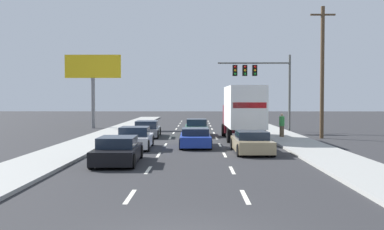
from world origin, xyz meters
name	(u,v)px	position (x,y,z in m)	size (l,w,h in m)	color
ground_plane	(193,138)	(0.00, 25.00, 0.00)	(140.00, 140.00, 0.00)	#2B2B2D
sidewalk_right	(299,143)	(6.71, 20.00, 0.07)	(2.92, 80.00, 0.14)	#9E9E99
sidewalk_left	(87,143)	(-6.71, 20.00, 0.07)	(2.92, 80.00, 0.14)	#9E9E99
lane_markings	(193,141)	(0.00, 22.08, 0.00)	(3.54, 57.00, 0.01)	silver
car_gray	(147,129)	(-3.50, 25.59, 0.57)	(2.02, 4.68, 1.24)	slate
car_white	(135,139)	(-3.32, 17.53, 0.58)	(1.98, 4.24, 1.28)	white
car_black	(118,151)	(-3.27, 11.50, 0.55)	(2.00, 4.49, 1.20)	black
car_green	(196,128)	(0.23, 26.70, 0.59)	(1.87, 4.48, 1.32)	#196B38
car_blue	(195,138)	(0.17, 18.49, 0.54)	(1.93, 4.40, 1.14)	#1E389E
box_truck	(243,110)	(3.48, 23.17, 2.11)	(2.60, 7.98, 3.74)	white
car_tan	(252,143)	(3.19, 15.50, 0.54)	(2.00, 4.46, 1.17)	tan
traffic_signal_mast	(257,75)	(5.50, 31.29, 4.94)	(6.38, 0.69, 6.73)	#595B56
utility_pole_mid	(322,71)	(9.35, 24.43, 4.91)	(1.80, 0.28, 9.55)	brown
roadside_billboard	(93,74)	(-9.88, 35.67, 5.30)	(5.46, 0.36, 7.16)	slate
pedestrian_near_corner	(282,125)	(6.41, 24.20, 0.98)	(0.38, 0.38, 1.68)	brown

